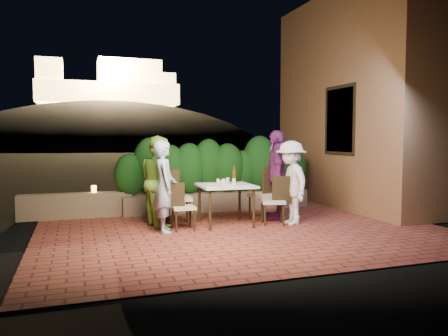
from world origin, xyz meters
name	(u,v)px	position (x,y,z in m)	size (l,w,h in m)	color
ground	(248,233)	(0.00, 0.00, -0.02)	(400.00, 400.00, 0.00)	black
terrace_floor	(238,230)	(0.00, 0.50, -0.07)	(7.00, 6.00, 0.15)	brown
building_wall	(357,100)	(3.60, 2.00, 2.50)	(1.60, 5.00, 5.00)	#9E693E
window_pane	(341,120)	(2.82, 1.50, 2.00)	(0.08, 1.00, 1.40)	black
window_frame	(340,120)	(2.81, 1.50, 2.00)	(0.06, 1.15, 1.55)	black
planter	(218,201)	(0.20, 2.30, 0.20)	(4.20, 0.55, 0.40)	#736249
hedge	(218,168)	(0.20, 2.30, 0.95)	(4.00, 0.70, 1.10)	#134012
parapet	(76,206)	(-2.80, 2.30, 0.25)	(2.20, 0.30, 0.50)	#736249
hill	(110,175)	(2.00, 60.00, -4.00)	(52.00, 40.00, 22.00)	black
fortress	(108,77)	(2.00, 60.00, 10.50)	(26.00, 8.00, 8.00)	#FFCC7A
dining_table	(226,205)	(-0.18, 0.67, 0.38)	(0.98, 0.98, 0.75)	white
plate_nw	(213,186)	(-0.49, 0.44, 0.76)	(0.22, 0.22, 0.01)	white
plate_sw	(210,184)	(-0.41, 0.88, 0.76)	(0.22, 0.22, 0.01)	white
plate_ne	(244,185)	(0.09, 0.41, 0.76)	(0.23, 0.23, 0.01)	white
plate_se	(237,183)	(0.12, 0.86, 0.76)	(0.21, 0.21, 0.01)	white
plate_centre	(227,184)	(-0.15, 0.67, 0.76)	(0.24, 0.24, 0.01)	white
plate_front	(233,186)	(-0.15, 0.34, 0.76)	(0.25, 0.25, 0.01)	white
glass_nw	(224,182)	(-0.26, 0.53, 0.81)	(0.07, 0.07, 0.12)	silver
glass_sw	(218,181)	(-0.27, 0.85, 0.80)	(0.06, 0.06, 0.10)	silver
glass_ne	(234,182)	(-0.05, 0.57, 0.81)	(0.07, 0.07, 0.12)	silver
glass_se	(228,181)	(-0.09, 0.81, 0.81)	(0.07, 0.07, 0.12)	silver
beer_bottle	(234,175)	(-0.01, 0.68, 0.92)	(0.07, 0.07, 0.34)	#542C0E
bowl	(221,182)	(-0.18, 0.94, 0.77)	(0.18, 0.18, 0.04)	white
chair_left_front	(183,206)	(-1.03, 0.47, 0.42)	(0.39, 0.39, 0.84)	black
chair_left_back	(178,197)	(-1.00, 0.99, 0.51)	(0.48, 0.48, 1.03)	black
chair_right_front	(273,200)	(0.67, 0.42, 0.45)	(0.42, 0.42, 0.90)	black
chair_right_back	(264,194)	(0.68, 0.88, 0.52)	(0.48, 0.48, 1.03)	black
diner_blue	(164,187)	(-1.37, 0.41, 0.78)	(0.57, 0.38, 1.57)	#A3B6D2
diner_green	(159,181)	(-1.35, 1.01, 0.83)	(0.80, 0.63, 1.65)	#91D442
diner_white	(291,183)	(0.99, 0.35, 0.78)	(1.01, 0.58, 1.56)	white
diner_purple	(277,175)	(0.97, 0.89, 0.88)	(1.03, 0.43, 1.76)	#74266B
parapet_lamp	(94,189)	(-2.45, 2.30, 0.57)	(0.10, 0.10, 0.14)	orange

